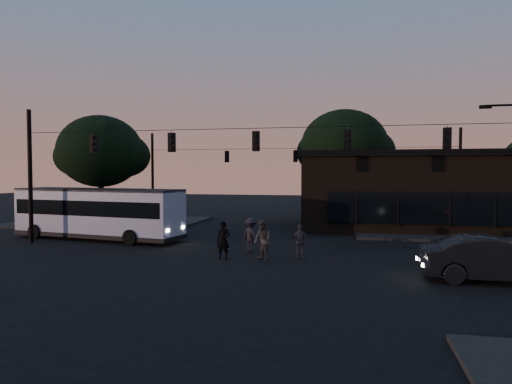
% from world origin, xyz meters
% --- Properties ---
extents(ground, '(120.00, 120.00, 0.00)m').
position_xyz_m(ground, '(0.00, 0.00, 0.00)').
color(ground, black).
rests_on(ground, ground).
extents(sidewalk_far_right, '(14.00, 10.00, 0.15)m').
position_xyz_m(sidewalk_far_right, '(12.00, 14.00, 0.07)').
color(sidewalk_far_right, black).
rests_on(sidewalk_far_right, ground).
extents(sidewalk_far_left, '(14.00, 10.00, 0.15)m').
position_xyz_m(sidewalk_far_left, '(-14.00, 14.00, 0.07)').
color(sidewalk_far_left, black).
rests_on(sidewalk_far_left, ground).
extents(building, '(15.40, 10.41, 5.40)m').
position_xyz_m(building, '(9.00, 15.97, 2.71)').
color(building, black).
rests_on(building, ground).
extents(tree_behind, '(7.60, 7.60, 9.43)m').
position_xyz_m(tree_behind, '(4.00, 22.00, 6.19)').
color(tree_behind, black).
rests_on(tree_behind, ground).
extents(tree_left, '(6.40, 6.40, 8.30)m').
position_xyz_m(tree_left, '(-14.00, 13.00, 5.57)').
color(tree_left, black).
rests_on(tree_left, ground).
extents(signal_rig_near, '(26.24, 0.30, 7.50)m').
position_xyz_m(signal_rig_near, '(0.00, 4.00, 4.45)').
color(signal_rig_near, black).
rests_on(signal_rig_near, ground).
extents(signal_rig_far, '(26.24, 0.30, 7.50)m').
position_xyz_m(signal_rig_far, '(0.00, 20.00, 4.20)').
color(signal_rig_far, black).
rests_on(signal_rig_far, ground).
extents(bus, '(10.98, 4.16, 3.02)m').
position_xyz_m(bus, '(-10.06, 6.02, 1.69)').
color(bus, '#969DBF').
rests_on(bus, ground).
extents(car, '(5.11, 1.89, 1.67)m').
position_xyz_m(car, '(9.83, -0.52, 0.83)').
color(car, black).
rests_on(car, ground).
extents(pedestrian_a, '(0.65, 0.44, 1.75)m').
position_xyz_m(pedestrian_a, '(-1.02, 1.59, 0.88)').
color(pedestrian_a, black).
rests_on(pedestrian_a, ground).
extents(pedestrian_b, '(1.12, 1.13, 1.84)m').
position_xyz_m(pedestrian_b, '(0.78, 1.72, 0.92)').
color(pedestrian_b, '#393633').
rests_on(pedestrian_b, ground).
extents(pedestrian_c, '(0.99, 0.58, 1.58)m').
position_xyz_m(pedestrian_c, '(2.40, 2.61, 0.79)').
color(pedestrian_c, '#352F3A').
rests_on(pedestrian_c, ground).
extents(pedestrian_d, '(1.27, 1.21, 1.73)m').
position_xyz_m(pedestrian_d, '(-0.18, 3.67, 0.86)').
color(pedestrian_d, black).
rests_on(pedestrian_d, ground).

